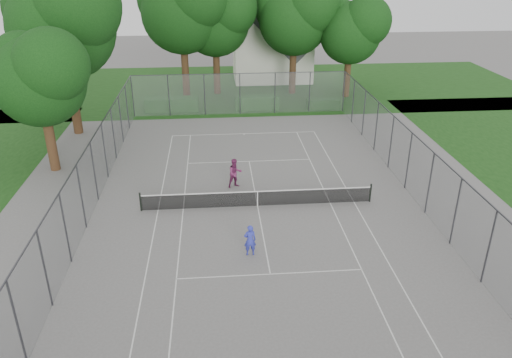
{
  "coord_description": "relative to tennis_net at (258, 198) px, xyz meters",
  "views": [
    {
      "loc": [
        -2.18,
        -24.44,
        13.13
      ],
      "look_at": [
        0.0,
        1.0,
        1.2
      ],
      "focal_mm": 35.0,
      "sensor_mm": 36.0,
      "label": 1
    }
  ],
  "objects": [
    {
      "name": "tennis_net",
      "position": [
        0.0,
        0.0,
        0.0
      ],
      "size": [
        12.87,
        0.1,
        1.1
      ],
      "color": "black",
      "rests_on": "ground"
    },
    {
      "name": "tree_far_midleft",
      "position": [
        -1.77,
        23.78,
        6.84
      ],
      "size": [
        7.44,
        6.79,
        10.7
      ],
      "color": "#3E2616",
      "rests_on": "ground"
    },
    {
      "name": "house",
      "position": [
        4.15,
        29.39,
        3.54
      ],
      "size": [
        8.09,
        6.27,
        10.08
      ],
      "color": "white",
      "rests_on": "ground"
    },
    {
      "name": "tree_side_front",
      "position": [
        -12.53,
        6.08,
        5.73
      ],
      "size": [
        6.32,
        5.77,
        9.08
      ],
      "color": "#3E2616",
      "rests_on": "ground"
    },
    {
      "name": "tree_far_left",
      "position": [
        -4.71,
        22.8,
        7.83
      ],
      "size": [
        8.44,
        7.71,
        12.13
      ],
      "color": "#3E2616",
      "rests_on": "ground"
    },
    {
      "name": "hedge_mid",
      "position": [
        1.56,
        18.17,
        0.1
      ],
      "size": [
        3.86,
        1.1,
        1.21
      ],
      "primitive_type": "cube",
      "color": "#1B4C18",
      "rests_on": "ground"
    },
    {
      "name": "hedge_left",
      "position": [
        -5.93,
        18.42,
        0.06
      ],
      "size": [
        4.6,
        1.38,
        1.15
      ],
      "primitive_type": "cube",
      "color": "#1B4C18",
      "rests_on": "ground"
    },
    {
      "name": "court_markings",
      "position": [
        0.0,
        0.0,
        -0.5
      ],
      "size": [
        11.03,
        23.83,
        0.01
      ],
      "color": "silver",
      "rests_on": "ground"
    },
    {
      "name": "ground",
      "position": [
        0.0,
        0.0,
        -0.51
      ],
      "size": [
        120.0,
        120.0,
        0.0
      ],
      "primitive_type": "plane",
      "color": "slate",
      "rests_on": "ground"
    },
    {
      "name": "grass_far",
      "position": [
        0.0,
        26.0,
        -0.51
      ],
      "size": [
        60.0,
        20.0,
        0.0
      ],
      "primitive_type": "cube",
      "color": "#184112",
      "rests_on": "ground"
    },
    {
      "name": "girl_player",
      "position": [
        -0.78,
        -4.76,
        0.27
      ],
      "size": [
        0.6,
        0.42,
        1.57
      ],
      "primitive_type": "imported",
      "rotation": [
        0.0,
        0.0,
        3.23
      ],
      "color": "#3239BE",
      "rests_on": "ground"
    },
    {
      "name": "tree_side_back",
      "position": [
        -12.66,
        13.13,
        8.08
      ],
      "size": [
        8.69,
        7.93,
        12.49
      ],
      "color": "#3E2616",
      "rests_on": "ground"
    },
    {
      "name": "tree_far_midright",
      "position": [
        5.58,
        23.22,
        7.03
      ],
      "size": [
        7.64,
        6.97,
        10.98
      ],
      "color": "#3E2616",
      "rests_on": "ground"
    },
    {
      "name": "woman_player",
      "position": [
        -1.12,
        2.57,
        0.39
      ],
      "size": [
        1.06,
        0.95,
        1.8
      ],
      "primitive_type": "imported",
      "rotation": [
        0.0,
        0.0,
        0.36
      ],
      "color": "#792858",
      "rests_on": "ground"
    },
    {
      "name": "hedge_right",
      "position": [
        7.45,
        17.87,
        -0.08
      ],
      "size": [
        2.86,
        1.05,
        0.86
      ],
      "primitive_type": "cube",
      "color": "#1B4C18",
      "rests_on": "ground"
    },
    {
      "name": "perimeter_fence",
      "position": [
        0.0,
        0.0,
        1.3
      ],
      "size": [
        18.08,
        34.08,
        3.52
      ],
      "color": "#38383D",
      "rests_on": "ground"
    },
    {
      "name": "tree_far_right",
      "position": [
        10.56,
        21.62,
        5.89
      ],
      "size": [
        6.48,
        5.92,
        9.32
      ],
      "color": "#3E2616",
      "rests_on": "ground"
    }
  ]
}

